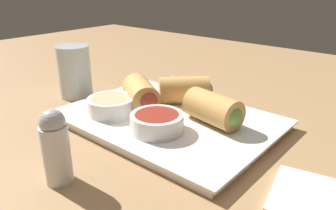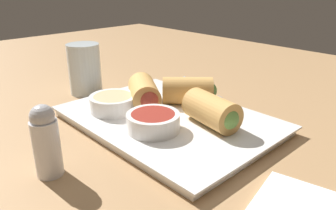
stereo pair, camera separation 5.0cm
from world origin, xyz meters
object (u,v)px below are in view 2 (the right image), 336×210
serving_plate (168,120)px  salt_shaker (46,141)px  drinking_glass (86,69)px  spoon (211,96)px  dipping_bowl_near (153,121)px  dipping_bowl_far (113,103)px

serving_plate → salt_shaker: salt_shaker is taller
drinking_glass → salt_shaker: size_ratio=1.11×
serving_plate → drinking_glass: 22.58cm
drinking_glass → salt_shaker: drinking_glass is taller
serving_plate → spoon: 14.39cm
dipping_bowl_near → salt_shaker: salt_shaker is taller
dipping_bowl_far → serving_plate: bearing=-147.5°
dipping_bowl_near → salt_shaker: 14.74cm
serving_plate → dipping_bowl_far: 9.33cm
dipping_bowl_near → dipping_bowl_far: (9.87, -0.06, 0.00)cm
dipping_bowl_near → dipping_bowl_far: bearing=-0.4°
serving_plate → salt_shaker: bearing=91.3°
serving_plate → dipping_bowl_far: bearing=32.5°
dipping_bowl_near → dipping_bowl_far: 9.87cm
dipping_bowl_far → salt_shaker: bearing=119.0°
dipping_bowl_far → drinking_glass: (14.50, -3.74, 2.01)cm
dipping_bowl_far → drinking_glass: drinking_glass is taller
dipping_bowl_near → dipping_bowl_far: size_ratio=1.00×
serving_plate → drinking_glass: bearing=3.0°
salt_shaker → drinking_glass: bearing=-39.1°
drinking_glass → salt_shaker: (-22.61, 18.36, -0.46)cm
dipping_bowl_far → drinking_glass: bearing=-14.5°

